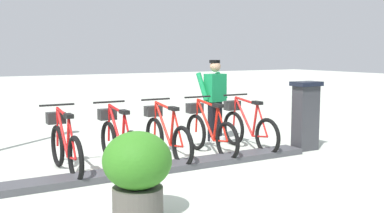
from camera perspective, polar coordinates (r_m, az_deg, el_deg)
ground_plane at (r=7.25m, az=-2.61°, el=-7.80°), size 60.00×60.00×0.00m
dock_rail_base at (r=7.24m, az=-2.61°, el=-7.42°), size 0.44×5.06×0.10m
payment_kiosk at (r=8.81m, az=13.85°, el=-0.98°), size 0.36×0.52×1.28m
bike_docked_0 at (r=8.69m, az=6.84°, el=-2.51°), size 1.72×0.54×1.02m
bike_docked_1 at (r=8.22m, az=2.07°, el=-3.01°), size 1.72×0.54×1.02m
bike_docked_2 at (r=7.81m, az=-3.26°, el=-3.54°), size 1.72×0.54×1.02m
bike_docked_3 at (r=7.47m, az=-9.13°, el=-4.08°), size 1.72×0.54×1.02m
bike_docked_4 at (r=7.22m, az=-15.49°, el=-4.63°), size 1.72×0.54×1.02m
worker_near_rack at (r=9.39m, az=2.84°, el=1.17°), size 0.49×0.67×1.66m
planter_bush at (r=5.11m, az=-6.77°, el=-7.83°), size 0.76×0.76×0.97m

